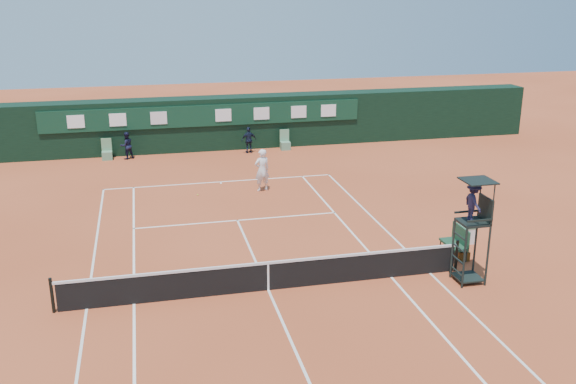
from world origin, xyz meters
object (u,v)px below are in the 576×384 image
at_px(cooler, 465,234).
at_px(player, 262,170).
at_px(player_bench, 457,240).
at_px(umpire_chair, 474,210).
at_px(tennis_net, 268,275).

distance_m(cooler, player, 10.02).
relative_size(player_bench, cooler, 1.86).
distance_m(player_bench, cooler, 1.45).
distance_m(umpire_chair, cooler, 4.01).
distance_m(tennis_net, umpire_chair, 6.74).
distance_m(tennis_net, player_bench, 7.07).
distance_m(umpire_chair, player_bench, 2.76).
bearing_deg(umpire_chair, cooler, 63.67).
relative_size(cooler, player, 0.32).
relative_size(umpire_chair, player, 1.72).
bearing_deg(cooler, player_bench, -129.98).
bearing_deg(cooler, tennis_net, -164.35).
relative_size(tennis_net, cooler, 20.00).
relative_size(tennis_net, player, 6.48).
height_order(umpire_chair, player_bench, umpire_chair).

